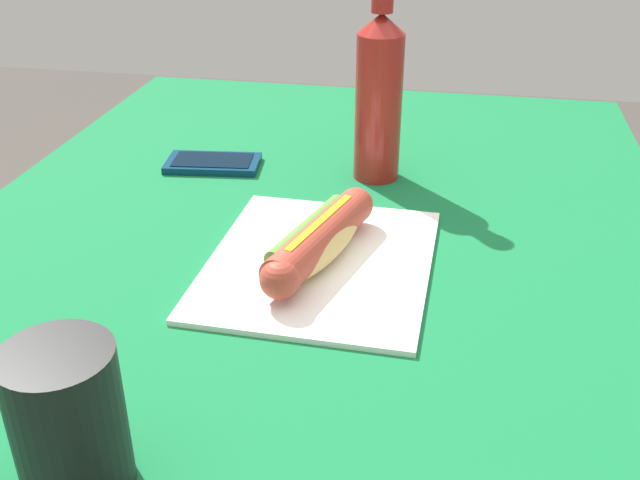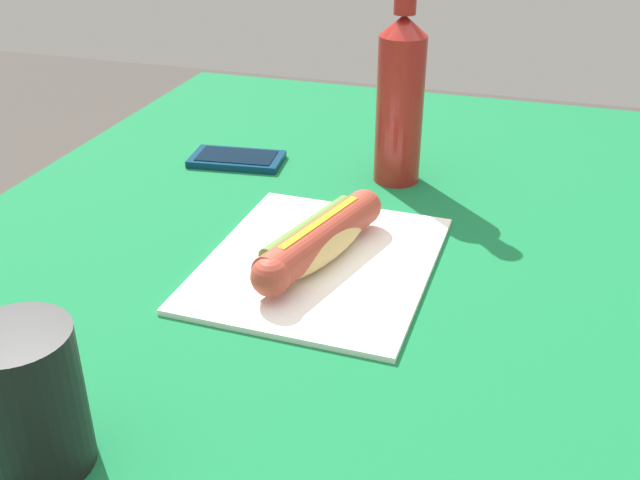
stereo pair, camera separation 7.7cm
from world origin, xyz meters
name	(u,v)px [view 2 (the right image)]	position (x,y,z in m)	size (l,w,h in m)	color
dining_table	(311,340)	(0.00, 0.00, 0.60)	(1.20, 0.84, 0.72)	brown
paper_wrapper	(320,262)	(-0.04, -0.02, 0.73)	(0.28, 0.23, 0.01)	white
hot_dog	(319,239)	(-0.03, -0.02, 0.75)	(0.21, 0.09, 0.05)	#DBB26B
cell_phone	(237,159)	(0.20, 0.17, 0.73)	(0.08, 0.13, 0.01)	#0A2D4C
soda_bottle	(400,97)	(0.21, -0.05, 0.84)	(0.06, 0.06, 0.26)	maroon
drinking_cup	(29,401)	(-0.36, 0.08, 0.78)	(0.08, 0.08, 0.11)	black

